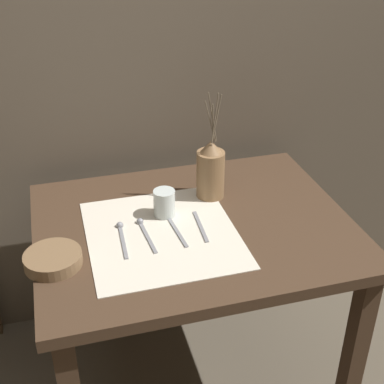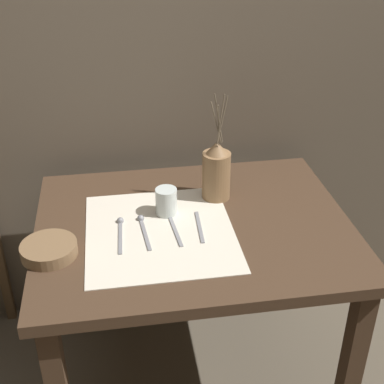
% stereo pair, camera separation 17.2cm
% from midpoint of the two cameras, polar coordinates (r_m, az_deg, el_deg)
% --- Properties ---
extents(ground_plane, '(12.00, 12.00, 0.00)m').
position_cam_midpoint_polar(ground_plane, '(2.26, 2.44, -18.87)').
color(ground_plane, brown).
extents(stone_wall_back, '(7.00, 0.06, 2.40)m').
position_cam_midpoint_polar(stone_wall_back, '(2.06, 0.28, 15.86)').
color(stone_wall_back, brown).
rests_on(stone_wall_back, ground_plane).
extents(wooden_table, '(1.05, 0.82, 0.72)m').
position_cam_midpoint_polar(wooden_table, '(1.84, 2.86, -6.02)').
color(wooden_table, '#422D1E').
rests_on(wooden_table, ground_plane).
extents(linen_cloth, '(0.48, 0.52, 0.00)m').
position_cam_midpoint_polar(linen_cloth, '(1.74, -0.60, -4.36)').
color(linen_cloth, beige).
rests_on(linen_cloth, wooden_table).
extents(pitcher_with_flowers, '(0.10, 0.10, 0.39)m').
position_cam_midpoint_polar(pitcher_with_flowers, '(1.88, 5.23, 2.05)').
color(pitcher_with_flowers, olive).
rests_on(pitcher_with_flowers, wooden_table).
extents(wooden_bowl, '(0.17, 0.17, 0.04)m').
position_cam_midpoint_polar(wooden_bowl, '(1.66, -12.17, -6.12)').
color(wooden_bowl, brown).
rests_on(wooden_bowl, wooden_table).
extents(glass_tumbler_near, '(0.07, 0.07, 0.09)m').
position_cam_midpoint_polar(glass_tumbler_near, '(1.80, -0.04, -1.09)').
color(glass_tumbler_near, silver).
rests_on(glass_tumbler_near, wooden_table).
extents(spoon_outer, '(0.03, 0.19, 0.02)m').
position_cam_midpoint_polar(spoon_outer, '(1.76, -4.88, -3.82)').
color(spoon_outer, gray).
rests_on(spoon_outer, wooden_table).
extents(spoon_inner, '(0.03, 0.19, 0.02)m').
position_cam_midpoint_polar(spoon_inner, '(1.76, -2.54, -3.55)').
color(spoon_inner, gray).
rests_on(spoon_inner, wooden_table).
extents(knife_center, '(0.03, 0.18, 0.00)m').
position_cam_midpoint_polar(knife_center, '(1.74, 1.05, -4.22)').
color(knife_center, gray).
rests_on(knife_center, wooden_table).
extents(fork_inner, '(0.02, 0.18, 0.00)m').
position_cam_midpoint_polar(fork_inner, '(1.76, 3.62, -3.81)').
color(fork_inner, gray).
rests_on(fork_inner, wooden_table).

